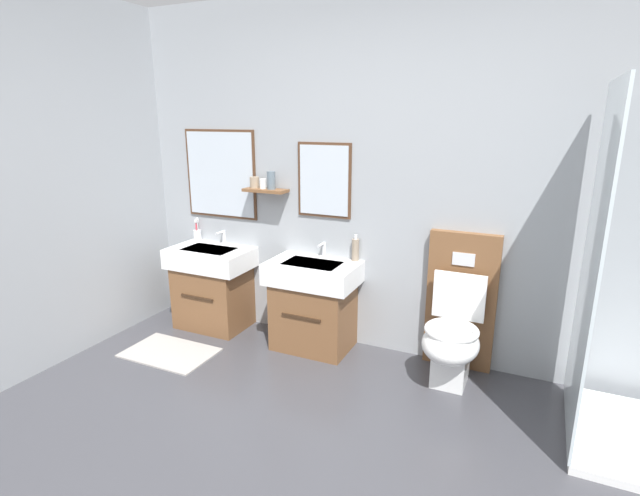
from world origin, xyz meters
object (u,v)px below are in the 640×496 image
toothbrush_cup (198,234)px  soap_dispenser (355,249)px  vanity_sink_right (314,302)px  shower_tray (637,378)px  toilet (455,326)px  vanity_sink_left (213,285)px

toothbrush_cup → soap_dispenser: same height
vanity_sink_right → shower_tray: bearing=-8.8°
vanity_sink_right → toilet: size_ratio=0.70×
toilet → soap_dispenser: size_ratio=4.87×
toothbrush_cup → soap_dispenser: size_ratio=1.00×
toothbrush_cup → soap_dispenser: 1.49m
vanity_sink_right → shower_tray: size_ratio=0.36×
soap_dispenser → vanity_sink_left: bearing=-172.3°
vanity_sink_left → toothbrush_cup: 0.49m
vanity_sink_left → soap_dispenser: 1.31m
vanity_sink_right → shower_tray: 2.12m
soap_dispenser → toothbrush_cup: bearing=-179.6°
toothbrush_cup → soap_dispenser: (1.49, 0.01, 0.03)m
toilet → toothbrush_cup: toilet is taller
vanity_sink_right → toothbrush_cup: toothbrush_cup is taller
vanity_sink_left → toilet: (2.03, -0.01, 0.01)m
toilet → toothbrush_cup: (-2.29, 0.16, 0.38)m
vanity_sink_left → soap_dispenser: soap_dispenser is taller
vanity_sink_right → toilet: (1.08, -0.01, 0.01)m
soap_dispenser → shower_tray: 1.92m
toilet → soap_dispenser: (-0.81, 0.17, 0.41)m
toothbrush_cup → shower_tray: bearing=-8.2°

